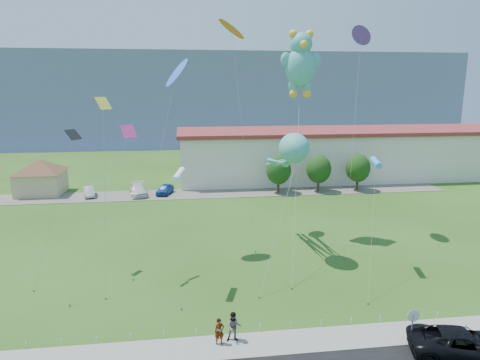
% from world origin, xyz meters
% --- Properties ---
extents(ground, '(160.00, 160.00, 0.00)m').
position_xyz_m(ground, '(0.00, 0.00, 0.00)').
color(ground, '#2B4A14').
rests_on(ground, ground).
extents(sidewalk, '(80.00, 2.50, 0.10)m').
position_xyz_m(sidewalk, '(0.00, -2.75, 0.05)').
color(sidewalk, gray).
rests_on(sidewalk, ground).
extents(parking_strip, '(70.00, 6.00, 0.06)m').
position_xyz_m(parking_strip, '(0.00, 35.00, 0.03)').
color(parking_strip, '#59544C').
rests_on(parking_strip, ground).
extents(hill_ridge, '(160.00, 50.00, 25.00)m').
position_xyz_m(hill_ridge, '(0.00, 120.00, 12.50)').
color(hill_ridge, slate).
rests_on(hill_ridge, ground).
extents(pavilion, '(9.20, 9.20, 5.00)m').
position_xyz_m(pavilion, '(-24.00, 38.00, 3.02)').
color(pavilion, tan).
rests_on(pavilion, ground).
extents(warehouse, '(61.00, 15.00, 8.20)m').
position_xyz_m(warehouse, '(26.00, 44.00, 4.12)').
color(warehouse, beige).
rests_on(warehouse, ground).
extents(stop_sign, '(0.80, 0.07, 2.50)m').
position_xyz_m(stop_sign, '(9.50, -4.21, 1.87)').
color(stop_sign, slate).
rests_on(stop_sign, ground).
extents(rope_fence, '(26.05, 0.05, 0.50)m').
position_xyz_m(rope_fence, '(0.00, -1.30, 0.25)').
color(rope_fence, white).
rests_on(rope_fence, ground).
extents(tree_near, '(3.60, 3.60, 5.47)m').
position_xyz_m(tree_near, '(10.00, 34.00, 3.39)').
color(tree_near, '#3F2B19').
rests_on(tree_near, ground).
extents(tree_mid, '(3.60, 3.60, 5.47)m').
position_xyz_m(tree_mid, '(16.00, 34.00, 3.39)').
color(tree_mid, '#3F2B19').
rests_on(tree_mid, ground).
extents(tree_far, '(3.60, 3.60, 5.47)m').
position_xyz_m(tree_far, '(22.00, 34.00, 3.39)').
color(tree_far, '#3F2B19').
rests_on(tree_far, ground).
extents(suv, '(6.45, 4.30, 1.64)m').
position_xyz_m(suv, '(11.89, -5.50, 0.88)').
color(suv, black).
rests_on(suv, road).
extents(pedestrian_left, '(0.65, 0.48, 1.62)m').
position_xyz_m(pedestrian_left, '(-1.67, -2.45, 0.91)').
color(pedestrian_left, gray).
rests_on(pedestrian_left, sidewalk).
extents(pedestrian_right, '(0.93, 0.75, 1.84)m').
position_xyz_m(pedestrian_right, '(-0.77, -2.23, 1.02)').
color(pedestrian_right, gray).
rests_on(pedestrian_right, sidewalk).
extents(parked_car_silver, '(2.32, 4.22, 1.32)m').
position_xyz_m(parked_car_silver, '(-16.86, 35.45, 0.72)').
color(parked_car_silver, '#B6B6BD').
rests_on(parked_car_silver, parking_strip).
extents(parked_car_white, '(3.03, 5.70, 1.57)m').
position_xyz_m(parked_car_white, '(-10.08, 35.22, 0.85)').
color(parked_car_white, silver).
rests_on(parked_car_white, parking_strip).
extents(parked_car_blue, '(2.84, 4.44, 1.41)m').
position_xyz_m(parked_car_blue, '(-6.33, 35.38, 0.76)').
color(parked_car_blue, '#1B4997').
rests_on(parked_car_blue, parking_strip).
extents(octopus_kite, '(5.58, 13.31, 11.30)m').
position_xyz_m(octopus_kite, '(5.92, 11.25, 9.33)').
color(octopus_kite, teal).
rests_on(octopus_kite, ground).
extents(teddy_bear_kite, '(5.53, 13.47, 20.43)m').
position_xyz_m(teddy_bear_kite, '(7.92, 16.19, 17.45)').
color(teddy_bear_kite, teal).
rests_on(teddy_bear_kite, ground).
extents(small_kite_orange, '(2.21, 8.49, 21.50)m').
position_xyz_m(small_kite_orange, '(1.67, 19.31, 20.23)').
color(small_kite_orange, orange).
rests_on(small_kite_orange, ground).
extents(small_kite_black, '(3.44, 5.02, 11.80)m').
position_xyz_m(small_kite_black, '(-12.58, 10.05, 10.08)').
color(small_kite_black, black).
rests_on(small_kite_black, ground).
extents(small_kite_pink, '(4.71, 6.19, 12.14)m').
position_xyz_m(small_kite_pink, '(-8.20, 8.40, 10.32)').
color(small_kite_pink, '#ED3493').
rests_on(small_kite_pink, ground).
extents(small_kite_blue, '(4.81, 6.91, 17.03)m').
position_xyz_m(small_kite_blue, '(-4.01, 13.22, 15.96)').
color(small_kite_blue, blue).
rests_on(small_kite_blue, ground).
extents(small_kite_white, '(0.50, 4.48, 9.33)m').
position_xyz_m(small_kite_white, '(-3.86, 5.30, 8.82)').
color(small_kite_white, white).
rests_on(small_kite_white, ground).
extents(small_kite_yellow, '(1.29, 4.89, 14.34)m').
position_xyz_m(small_kite_yellow, '(-9.39, 7.95, 12.19)').
color(small_kite_yellow, yellow).
rests_on(small_kite_yellow, ground).
extents(small_kite_cyan, '(3.09, 7.30, 9.56)m').
position_xyz_m(small_kite_cyan, '(11.97, 7.12, 9.04)').
color(small_kite_cyan, '#389FFC').
rests_on(small_kite_cyan, ground).
extents(small_kite_purple, '(4.58, 8.42, 20.75)m').
position_xyz_m(small_kite_purple, '(13.99, 16.49, 19.51)').
color(small_kite_purple, '#662FBF').
rests_on(small_kite_purple, ground).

